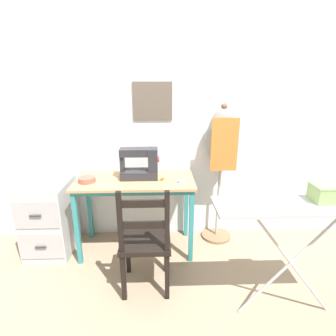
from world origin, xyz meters
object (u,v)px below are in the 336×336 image
object	(u,v)px
sewing_machine	(141,164)
filing_cabinet	(50,217)
scissors	(180,181)
thread_spool_near_machine	(163,179)
ironing_board	(299,212)
storage_box	(329,193)
fabric_bowl	(87,179)
dress_form	(222,147)
wooden_chair	(145,242)

from	to	relation	value
sewing_machine	filing_cabinet	world-z (taller)	sewing_machine
sewing_machine	scissors	bearing A→B (deg)	-16.23
thread_spool_near_machine	ironing_board	xyz separation A→B (m)	(0.89, -0.80, 0.05)
sewing_machine	ironing_board	size ratio (longest dim) A/B	0.33
ironing_board	sewing_machine	bearing A→B (deg)	141.21
ironing_board	storage_box	distance (m)	0.24
sewing_machine	fabric_bowl	bearing A→B (deg)	-169.93
filing_cabinet	dress_form	size ratio (longest dim) A/B	0.50
thread_spool_near_machine	filing_cabinet	bearing A→B (deg)	176.87
fabric_bowl	scissors	world-z (taller)	fabric_bowl
thread_spool_near_machine	wooden_chair	size ratio (longest dim) A/B	0.05
sewing_machine	filing_cabinet	bearing A→B (deg)	-178.89
fabric_bowl	ironing_board	world-z (taller)	ironing_board
fabric_bowl	storage_box	world-z (taller)	storage_box
ironing_board	filing_cabinet	bearing A→B (deg)	156.95
wooden_chair	dress_form	bearing A→B (deg)	44.57
fabric_bowl	dress_form	size ratio (longest dim) A/B	0.11
sewing_machine	wooden_chair	world-z (taller)	sewing_machine
sewing_machine	scissors	world-z (taller)	sewing_machine
fabric_bowl	filing_cabinet	distance (m)	0.60
storage_box	dress_form	bearing A→B (deg)	116.97
scissors	ironing_board	bearing A→B (deg)	-46.74
sewing_machine	thread_spool_near_machine	bearing A→B (deg)	-21.46
sewing_machine	ironing_board	distance (m)	1.41
fabric_bowl	ironing_board	bearing A→B (deg)	-26.26
wooden_chair	ironing_board	world-z (taller)	wooden_chair
scissors	filing_cabinet	xyz separation A→B (m)	(-1.30, 0.09, -0.40)
fabric_bowl	scissors	distance (m)	0.87
thread_spool_near_machine	wooden_chair	world-z (taller)	wooden_chair
thread_spool_near_machine	ironing_board	size ratio (longest dim) A/B	0.04
wooden_chair	filing_cabinet	world-z (taller)	wooden_chair
storage_box	thread_spool_near_machine	bearing A→B (deg)	145.33
filing_cabinet	dress_form	xyz separation A→B (m)	(1.73, 0.16, 0.67)
thread_spool_near_machine	filing_cabinet	distance (m)	1.21
sewing_machine	wooden_chair	size ratio (longest dim) A/B	0.40
scissors	ironing_board	xyz separation A→B (m)	(0.73, -0.77, 0.07)
storage_box	ironing_board	bearing A→B (deg)	-168.35
thread_spool_near_machine	storage_box	xyz separation A→B (m)	(1.10, -0.76, 0.17)
thread_spool_near_machine	dress_form	world-z (taller)	dress_form
dress_form	storage_box	size ratio (longest dim) A/B	6.46
fabric_bowl	thread_spool_near_machine	size ratio (longest dim) A/B	3.62
fabric_bowl	storage_box	bearing A→B (deg)	-22.50
dress_form	ironing_board	world-z (taller)	dress_form
wooden_chair	storage_box	bearing A→B (deg)	-11.16
wooden_chair	storage_box	distance (m)	1.37
thread_spool_near_machine	dress_form	bearing A→B (deg)	20.49
filing_cabinet	scissors	bearing A→B (deg)	-3.92
dress_form	storage_box	distance (m)	1.10
fabric_bowl	ironing_board	distance (m)	1.79
filing_cabinet	ironing_board	xyz separation A→B (m)	(2.02, -0.86, 0.47)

